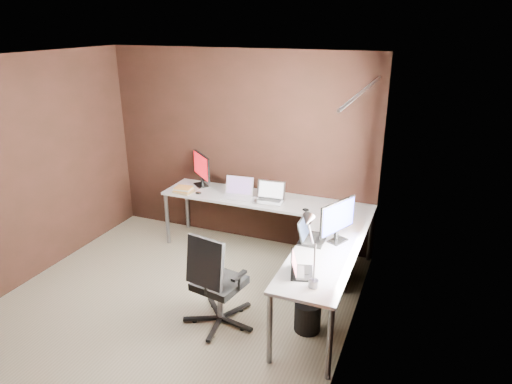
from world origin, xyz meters
TOP-DOWN VIEW (x-y plane):
  - room at (0.34, 0.07)m, footprint 3.60×3.60m
  - desk at (0.84, 1.04)m, footprint 2.65×2.25m
  - drawer_pedestal at (1.43, 1.15)m, footprint 0.42×0.50m
  - monitor_left at (-0.48, 1.64)m, footprint 0.40×0.35m
  - monitor_right at (1.55, 0.69)m, footprint 0.24×0.48m
  - laptop_white at (0.13, 1.44)m, footprint 0.38×0.29m
  - laptop_silver at (0.55, 1.45)m, footprint 0.37×0.27m
  - laptop_black_big at (1.29, 0.61)m, footprint 0.26×0.36m
  - laptop_black_small at (1.38, -0.06)m, footprint 0.26×0.31m
  - book_stack at (-0.58, 1.32)m, footprint 0.25×0.21m
  - mouse_left at (-0.37, 1.33)m, footprint 0.09×0.07m
  - mouse_corner at (1.05, 1.31)m, footprint 0.09×0.07m
  - desk_lamp at (1.49, -0.16)m, footprint 0.20×0.23m
  - office_chair at (0.58, -0.08)m, footprint 0.55×0.57m
  - wastebasket at (1.42, 0.15)m, footprint 0.28×0.28m

SIDE VIEW (x-z plane):
  - wastebasket at x=1.42m, z-range 0.00..0.29m
  - office_chair at x=0.58m, z-range -0.21..0.78m
  - drawer_pedestal at x=1.43m, z-range 0.00..0.60m
  - desk at x=0.84m, z-range 0.31..1.04m
  - mouse_corner at x=1.05m, z-range 0.73..0.76m
  - mouse_left at x=-0.37m, z-range 0.73..0.76m
  - book_stack at x=-0.58m, z-range 0.73..0.80m
  - laptop_black_small at x=1.38m, z-range 0.68..0.86m
  - laptop_black_big at x=1.29m, z-range 0.66..0.90m
  - laptop_silver at x=0.55m, z-range 0.66..0.90m
  - laptop_white at x=0.13m, z-range 0.66..0.90m
  - monitor_right at x=1.55m, z-range 0.76..1.19m
  - monitor_left at x=-0.48m, z-range 0.76..1.20m
  - desk_lamp at x=1.49m, z-range 0.81..1.43m
  - room at x=0.34m, z-range 0.03..2.53m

